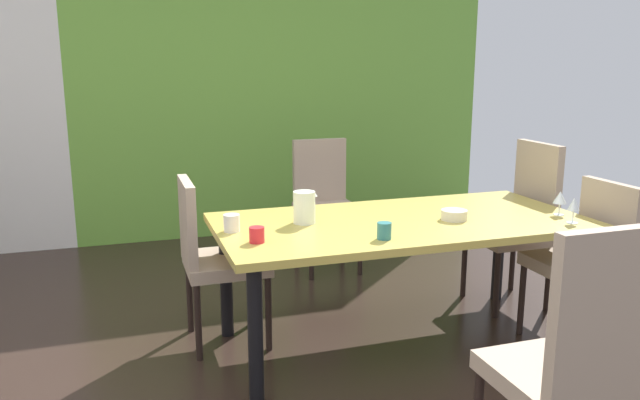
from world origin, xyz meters
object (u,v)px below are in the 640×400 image
object	(u,v)px
chair_head_near	(577,358)
chair_head_far	(324,197)
cup_corner	(384,231)
chair_left_far	(212,252)
wine_glass_center	(560,198)
cup_front	(257,235)
dining_table	(401,232)
chair_right_near	(588,253)
pitcher_left	(304,207)
chair_right_far	(520,218)
serving_bowl_rear	(454,215)
cup_west	(232,223)
wine_glass_near_shelf	(574,205)

from	to	relation	value
chair_head_near	chair_head_far	bearing A→B (deg)	89.11
chair_head_near	cup_corner	bearing A→B (deg)	102.00
chair_left_far	wine_glass_center	bearing A→B (deg)	75.06
cup_front	chair_left_far	bearing A→B (deg)	106.13
dining_table	chair_head_far	distance (m)	1.41
chair_right_near	cup_front	distance (m)	1.85
chair_head_far	pitcher_left	world-z (taller)	chair_head_far
chair_right_far	serving_bowl_rear	world-z (taller)	chair_right_far
chair_head_far	wine_glass_center	bearing A→B (deg)	118.20
chair_right_near	chair_left_far	world-z (taller)	chair_left_far
pitcher_left	dining_table	bearing A→B (deg)	-10.05
chair_right_far	chair_head_near	world-z (taller)	chair_head_near
chair_head_far	chair_left_far	bearing A→B (deg)	46.92
chair_right_near	pitcher_left	world-z (taller)	chair_right_near
cup_corner	dining_table	bearing A→B (deg)	52.68
chair_head_near	cup_west	world-z (taller)	chair_head_near
chair_right_near	chair_right_far	world-z (taller)	chair_right_far
cup_corner	cup_front	xyz separation A→B (m)	(-0.60, 0.13, -0.00)
chair_head_near	cup_front	xyz separation A→B (m)	(-0.83, 1.22, 0.18)
chair_head_far	cup_west	bearing A→B (deg)	55.02
chair_head_far	wine_glass_near_shelf	xyz separation A→B (m)	(0.80, -1.76, 0.27)
dining_table	chair_left_far	world-z (taller)	chair_left_far
chair_left_far	cup_corner	world-z (taller)	chair_left_far
wine_glass_center	dining_table	bearing A→B (deg)	168.28
chair_right_far	chair_head_near	size ratio (longest dim) A/B	1.00
chair_right_far	cup_front	size ratio (longest dim) A/B	14.03
chair_head_far	cup_front	bearing A→B (deg)	61.26
chair_head_near	cup_corner	xyz separation A→B (m)	(-0.23, 1.09, 0.18)
chair_right_near	chair_head_near	xyz separation A→B (m)	(-1.00, -1.10, 0.05)
dining_table	pitcher_left	distance (m)	0.55
chair_head_near	cup_front	distance (m)	1.49
chair_right_near	cup_west	size ratio (longest dim) A/B	10.40
wine_glass_near_shelf	chair_head_far	bearing A→B (deg)	114.44
chair_right_near	cup_west	bearing A→B (deg)	79.24
dining_table	cup_front	size ratio (longest dim) A/B	26.75
chair_right_near	wine_glass_near_shelf	size ratio (longest dim) A/B	6.59
dining_table	serving_bowl_rear	size ratio (longest dim) A/B	14.13
chair_head_near	chair_right_near	bearing A→B (deg)	47.65
wine_glass_near_shelf	cup_front	size ratio (longest dim) A/B	1.85
chair_right_far	serving_bowl_rear	bearing A→B (deg)	119.32
chair_head_far	serving_bowl_rear	size ratio (longest dim) A/B	6.88
dining_table	cup_corner	size ratio (longest dim) A/B	24.50
cup_corner	cup_front	world-z (taller)	cup_corner
cup_west	chair_right_near	bearing A→B (deg)	-10.76
wine_glass_center	pitcher_left	bearing A→B (deg)	168.90
chair_right_far	cup_corner	world-z (taller)	chair_right_far
dining_table	cup_west	xyz separation A→B (m)	(-0.92, 0.05, 0.12)
chair_left_far	pitcher_left	xyz separation A→B (m)	(0.47, -0.22, 0.27)
chair_right_near	wine_glass_near_shelf	distance (m)	0.33
chair_head_near	pitcher_left	distance (m)	1.60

